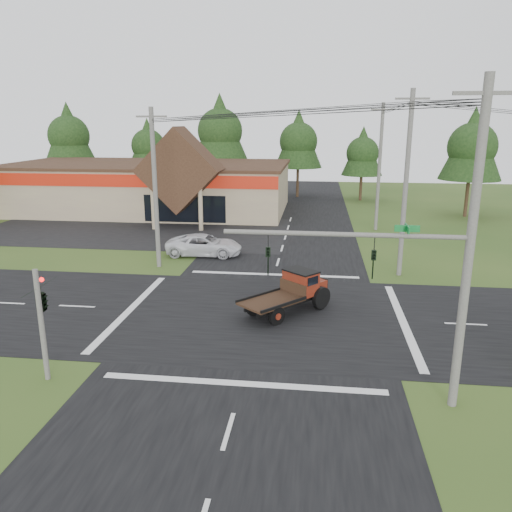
# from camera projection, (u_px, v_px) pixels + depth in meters

# --- Properties ---
(ground) EXTENTS (120.00, 120.00, 0.00)m
(ground) POSITION_uv_depth(u_px,v_px,m) (262.00, 315.00, 25.52)
(ground) COLOR #2D491A
(ground) RESTS_ON ground
(road_ns) EXTENTS (12.00, 120.00, 0.02)m
(road_ns) POSITION_uv_depth(u_px,v_px,m) (262.00, 315.00, 25.52)
(road_ns) COLOR black
(road_ns) RESTS_ON ground
(road_ew) EXTENTS (120.00, 12.00, 0.02)m
(road_ew) POSITION_uv_depth(u_px,v_px,m) (262.00, 315.00, 25.52)
(road_ew) COLOR black
(road_ew) RESTS_ON ground
(parking_apron) EXTENTS (28.00, 14.00, 0.02)m
(parking_apron) POSITION_uv_depth(u_px,v_px,m) (133.00, 230.00, 45.37)
(parking_apron) COLOR black
(parking_apron) RESTS_ON ground
(cvs_building) EXTENTS (30.40, 18.20, 9.19)m
(cvs_building) POSITION_uv_depth(u_px,v_px,m) (150.00, 185.00, 54.98)
(cvs_building) COLOR tan
(cvs_building) RESTS_ON ground
(traffic_signal_mast) EXTENTS (8.12, 0.24, 7.00)m
(traffic_signal_mast) POSITION_uv_depth(u_px,v_px,m) (413.00, 283.00, 16.50)
(traffic_signal_mast) COLOR #595651
(traffic_signal_mast) RESTS_ON ground
(traffic_signal_corner) EXTENTS (0.53, 2.48, 4.40)m
(traffic_signal_corner) POSITION_uv_depth(u_px,v_px,m) (40.00, 291.00, 18.47)
(traffic_signal_corner) COLOR #595651
(traffic_signal_corner) RESTS_ON ground
(utility_pole_nr) EXTENTS (2.00, 0.30, 11.00)m
(utility_pole_nr) POSITION_uv_depth(u_px,v_px,m) (470.00, 249.00, 15.98)
(utility_pole_nr) COLOR #595651
(utility_pole_nr) RESTS_ON ground
(utility_pole_nw) EXTENTS (2.00, 0.30, 10.50)m
(utility_pole_nw) POSITION_uv_depth(u_px,v_px,m) (155.00, 188.00, 32.73)
(utility_pole_nw) COLOR #595651
(utility_pole_nw) RESTS_ON ground
(utility_pole_ne) EXTENTS (2.00, 0.30, 11.50)m
(utility_pole_ne) POSITION_uv_depth(u_px,v_px,m) (406.00, 184.00, 30.71)
(utility_pole_ne) COLOR #595651
(utility_pole_ne) RESTS_ON ground
(utility_pole_n) EXTENTS (2.00, 0.30, 11.20)m
(utility_pole_n) POSITION_uv_depth(u_px,v_px,m) (379.00, 167.00, 44.17)
(utility_pole_n) COLOR #595651
(utility_pole_n) RESTS_ON ground
(tree_row_a) EXTENTS (6.72, 6.72, 12.12)m
(tree_row_a) POSITION_uv_depth(u_px,v_px,m) (69.00, 134.00, 65.29)
(tree_row_a) COLOR #332316
(tree_row_a) RESTS_ON ground
(tree_row_b) EXTENTS (5.60, 5.60, 10.10)m
(tree_row_b) POSITION_uv_depth(u_px,v_px,m) (148.00, 144.00, 66.38)
(tree_row_b) COLOR #332316
(tree_row_b) RESTS_ON ground
(tree_row_c) EXTENTS (7.28, 7.28, 13.13)m
(tree_row_c) POSITION_uv_depth(u_px,v_px,m) (220.00, 129.00, 63.72)
(tree_row_c) COLOR #332316
(tree_row_c) RESTS_ON ground
(tree_row_d) EXTENTS (6.16, 6.16, 11.11)m
(tree_row_d) POSITION_uv_depth(u_px,v_px,m) (298.00, 140.00, 63.85)
(tree_row_d) COLOR #332316
(tree_row_d) RESTS_ON ground
(tree_row_e) EXTENTS (5.04, 5.04, 9.09)m
(tree_row_e) POSITION_uv_depth(u_px,v_px,m) (363.00, 152.00, 61.34)
(tree_row_e) COLOR #332316
(tree_row_e) RESTS_ON ground
(tree_side_ne) EXTENTS (6.16, 6.16, 11.11)m
(tree_side_ne) POSITION_uv_depth(u_px,v_px,m) (473.00, 144.00, 50.23)
(tree_side_ne) COLOR #332316
(tree_side_ne) RESTS_ON ground
(antique_flatbed_truck) EXTENTS (4.88, 5.12, 2.14)m
(antique_flatbed_truck) POSITION_uv_depth(u_px,v_px,m) (287.00, 293.00, 25.57)
(antique_flatbed_truck) COLOR #601A0D
(antique_flatbed_truck) RESTS_ON ground
(white_pickup) EXTENTS (5.62, 2.73, 1.54)m
(white_pickup) POSITION_uv_depth(u_px,v_px,m) (204.00, 245.00, 36.84)
(white_pickup) COLOR silver
(white_pickup) RESTS_ON ground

